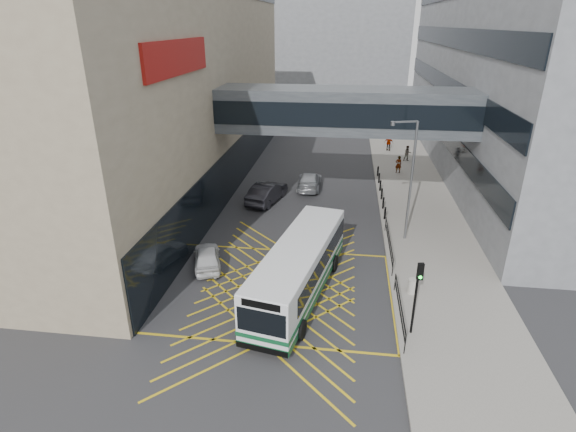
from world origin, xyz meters
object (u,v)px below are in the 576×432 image
at_px(traffic_light, 417,288).
at_px(car_white, 207,257).
at_px(street_lamp, 409,175).
at_px(car_silver, 309,180).
at_px(pedestrian_c, 389,143).
at_px(litter_bin, 412,286).
at_px(car_dark, 267,192).
at_px(pedestrian_b, 407,153).
at_px(bus, 300,267).
at_px(pedestrian_a, 398,164).

bearing_deg(traffic_light, car_white, 147.96).
relative_size(traffic_light, street_lamp, 0.48).
relative_size(car_silver, pedestrian_c, 2.67).
bearing_deg(traffic_light, litter_bin, 75.38).
relative_size(car_dark, pedestrian_b, 3.27).
height_order(car_white, traffic_light, traffic_light).
distance_m(bus, litter_bin, 5.99).
relative_size(street_lamp, litter_bin, 9.54).
relative_size(car_white, car_dark, 0.79).
bearing_deg(bus, street_lamp, 60.85).
height_order(car_silver, pedestrian_c, pedestrian_c).
xyz_separation_m(car_silver, pedestrian_c, (7.64, 12.95, 0.31)).
relative_size(car_silver, pedestrian_b, 2.97).
xyz_separation_m(pedestrian_b, pedestrian_c, (-1.60, 3.83, 0.09)).
distance_m(car_white, car_dark, 10.79).
distance_m(traffic_light, pedestrian_b, 28.65).
height_order(car_white, street_lamp, street_lamp).
height_order(bus, street_lamp, street_lamp).
bearing_deg(car_white, car_silver, -126.59).
distance_m(bus, street_lamp, 9.77).
bearing_deg(litter_bin, car_dark, 128.90).
bearing_deg(pedestrian_c, bus, 97.16).
bearing_deg(litter_bin, street_lamp, 88.74).
bearing_deg(car_dark, pedestrian_b, -119.88).
xyz_separation_m(car_dark, car_silver, (3.06, 3.66, -0.08)).
distance_m(car_silver, pedestrian_c, 15.04).
xyz_separation_m(car_silver, street_lamp, (6.96, -9.36, 3.85)).
xyz_separation_m(car_white, pedestrian_c, (12.37, 27.27, 0.39)).
height_order(car_white, pedestrian_c, pedestrian_c).
height_order(car_white, pedestrian_a, pedestrian_a).
distance_m(street_lamp, pedestrian_a, 14.80).
bearing_deg(pedestrian_c, street_lamp, 108.25).
distance_m(car_dark, car_silver, 4.77).
bearing_deg(car_silver, pedestrian_a, -148.31).
xyz_separation_m(car_white, pedestrian_a, (12.68, 19.28, 0.33)).
relative_size(car_white, car_silver, 0.87).
relative_size(car_white, pedestrian_c, 2.32).
bearing_deg(pedestrian_a, street_lamp, 74.44).
height_order(traffic_light, pedestrian_a, traffic_light).
distance_m(car_dark, pedestrian_c, 19.76).
bearing_deg(car_dark, pedestrian_a, -127.91).
relative_size(car_dark, street_lamp, 0.66).
height_order(car_dark, pedestrian_a, pedestrian_a).
bearing_deg(pedestrian_c, car_white, 85.61).
relative_size(car_silver, street_lamp, 0.60).
bearing_deg(pedestrian_b, litter_bin, -102.71).
xyz_separation_m(bus, pedestrian_a, (7.02, 21.41, -0.60)).
height_order(car_white, car_dark, car_dark).
bearing_deg(pedestrian_c, traffic_light, 107.80).
bearing_deg(pedestrian_a, car_dark, 26.47).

